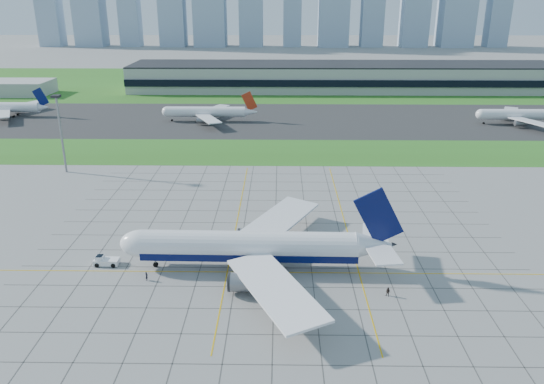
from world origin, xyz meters
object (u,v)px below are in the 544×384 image
(light_mast, at_px, (60,124))
(distant_jet_0, at_px, (11,107))
(crew_far, at_px, (388,292))
(distant_jet_1, at_px, (207,112))
(crew_near, at_px, (147,276))
(airliner, at_px, (251,247))
(distant_jet_2, at_px, (517,114))
(pushback_tug, at_px, (105,261))

(light_mast, relative_size, distant_jet_0, 0.60)
(crew_far, relative_size, distant_jet_1, 0.05)
(crew_near, bearing_deg, distant_jet_1, 19.94)
(airliner, distance_m, distant_jet_2, 178.05)
(crew_far, bearing_deg, light_mast, 175.24)
(distant_jet_0, bearing_deg, distant_jet_2, -3.03)
(crew_far, relative_size, distant_jet_2, 0.05)
(airliner, xyz_separation_m, distant_jet_0, (-123.90, 149.92, -0.68))
(crew_far, distance_m, distant_jet_0, 220.75)
(airliner, distance_m, distant_jet_0, 194.49)
(light_mast, distance_m, airliner, 92.79)
(airliner, bearing_deg, crew_far, -20.91)
(crew_far, distance_m, distant_jet_1, 161.49)
(crew_near, bearing_deg, crew_far, -78.92)
(airliner, relative_size, pushback_tug, 7.76)
(crew_far, xyz_separation_m, distant_jet_2, (86.03, 148.26, 3.52))
(distant_jet_0, bearing_deg, airliner, -50.43)
(light_mast, xyz_separation_m, airliner, (65.07, -65.22, -11.02))
(crew_near, bearing_deg, airliner, -58.13)
(crew_far, bearing_deg, pushback_tug, -156.67)
(distant_jet_0, xyz_separation_m, distant_jet_1, (96.13, -9.05, 0.00))
(airliner, bearing_deg, light_mast, 135.84)
(distant_jet_0, bearing_deg, pushback_tug, -58.30)
(pushback_tug, relative_size, distant_jet_0, 0.18)
(pushback_tug, xyz_separation_m, distant_jet_1, (4.19, 139.82, 3.52))
(pushback_tug, height_order, crew_near, pushback_tug)
(airliner, xyz_separation_m, distant_jet_2, (113.30, 137.35, -0.68))
(airliner, xyz_separation_m, pushback_tug, (-31.95, 1.05, -4.20))
(pushback_tug, distance_m, distant_jet_1, 139.92)
(crew_far, bearing_deg, distant_jet_0, 167.97)
(distant_jet_1, bearing_deg, distant_jet_2, -1.43)
(pushback_tug, xyz_separation_m, distant_jet_0, (-91.94, 148.87, 3.52))
(crew_far, bearing_deg, distant_jet_1, 144.67)
(crew_near, relative_size, distant_jet_0, 0.04)
(light_mast, bearing_deg, distant_jet_2, 22.02)
(distant_jet_2, bearing_deg, light_mast, -157.98)
(pushback_tug, distance_m, crew_near, 12.46)
(light_mast, xyz_separation_m, distant_jet_2, (178.37, 72.13, -11.70))
(crew_far, height_order, distant_jet_0, distant_jet_0)
(crew_near, distance_m, crew_far, 48.92)
(airliner, height_order, pushback_tug, airliner)
(distant_jet_0, relative_size, distant_jet_1, 1.00)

